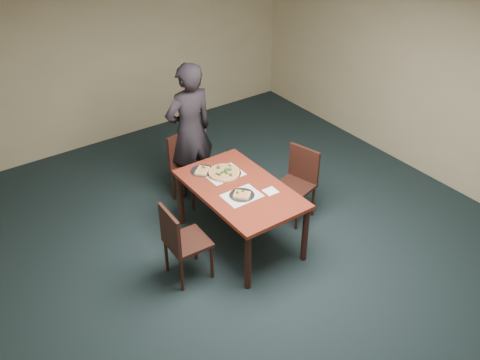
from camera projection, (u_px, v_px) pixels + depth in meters
ground at (280, 276)px, 5.84m from camera, size 8.00×8.00×0.00m
room_shell at (288, 136)px, 4.89m from camera, size 8.00×8.00×8.00m
dining_table at (240, 194)px, 6.00m from camera, size 0.90×1.50×0.75m
chair_far at (187, 163)px, 6.84m from camera, size 0.51×0.51×0.91m
chair_left at (181, 240)px, 5.56m from camera, size 0.44×0.44×0.91m
chair_right at (298, 179)px, 6.52m from camera, size 0.52×0.52×0.91m
diner at (190, 131)px, 6.74m from camera, size 0.67×0.45×1.81m
placemat_main at (224, 174)px, 6.19m from camera, size 0.42×0.32×0.00m
placemat_near at (242, 196)px, 5.82m from camera, size 0.40×0.30×0.00m
pizza_pan at (224, 172)px, 6.17m from camera, size 0.40×0.40×0.08m
slice_plate_near at (242, 195)px, 5.81m from camera, size 0.28×0.28×0.06m
slice_plate_far at (202, 170)px, 6.23m from camera, size 0.28×0.28×0.06m
napkin at (271, 191)px, 5.88m from camera, size 0.14×0.14×0.01m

